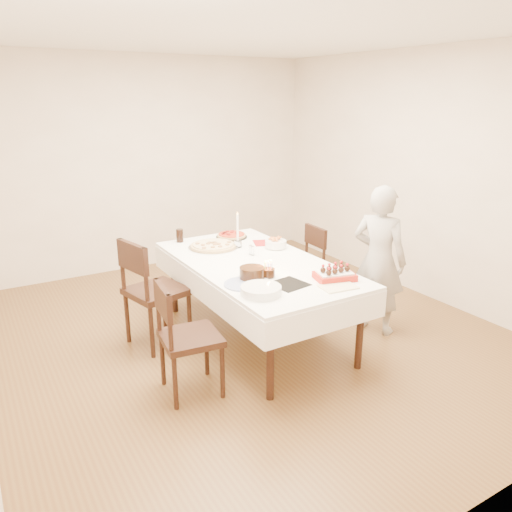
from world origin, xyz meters
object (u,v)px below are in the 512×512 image
dining_table (256,300)px  chair_left_savory (157,291)px  pizza_white (213,246)px  layer_cake (252,273)px  pizza_pepperoni (232,236)px  strawberry_box (335,275)px  taper_candle (238,230)px  cola_glass (180,236)px  chair_right_savory (301,267)px  chair_left_dessert (191,338)px  person (379,260)px  pasta_bowl (276,244)px  birthday_cake (268,269)px

dining_table → chair_left_savory: chair_left_savory is taller
pizza_white → layer_cake: size_ratio=1.89×
chair_left_savory → pizza_pepperoni: bearing=-168.6°
chair_left_savory → layer_cake: bearing=114.6°
pizza_pepperoni → strawberry_box: strawberry_box is taller
taper_candle → cola_glass: size_ratio=2.68×
chair_right_savory → taper_candle: taper_candle is taller
chair_right_savory → layer_cake: bearing=-141.2°
cola_glass → strawberry_box: (0.67, -1.69, -0.03)m
dining_table → chair_left_dessert: chair_left_dessert is taller
person → pizza_pepperoni: bearing=9.8°
pizza_pepperoni → pasta_bowl: (0.20, -0.56, 0.02)m
pizza_white → taper_candle: 0.29m
pizza_white → cola_glass: 0.42m
chair_right_savory → pizza_white: 1.03m
chair_right_savory → pizza_pepperoni: size_ratio=2.61×
chair_left_savory → layer_cake: 0.98m
chair_left_savory → strawberry_box: bearing=123.4°
dining_table → chair_right_savory: (0.82, 0.43, 0.06)m
chair_right_savory → birthday_cake: size_ratio=6.80×
pizza_white → cola_glass: size_ratio=3.64×
pizza_pepperoni → pizza_white: bearing=-144.1°
pasta_bowl → cola_glass: (-0.74, 0.69, 0.03)m
person → pizza_white: size_ratio=2.89×
chair_right_savory → taper_candle: 0.89m
dining_table → pizza_white: pizza_white is taller
layer_cake → pizza_pepperoni: bearing=69.2°
pasta_bowl → chair_left_savory: bearing=176.0°
person → taper_candle: size_ratio=3.94×
chair_left_savory → pizza_white: 0.78m
chair_left_dessert → pizza_pepperoni: size_ratio=2.75×
chair_left_savory → pizza_white: (0.69, 0.23, 0.26)m
chair_left_dessert → person: person is taller
pasta_bowl → layer_cake: layer_cake is taller
pizza_white → taper_candle: (0.22, -0.10, 0.16)m
person → cola_glass: (-1.41, 1.43, 0.10)m
pizza_white → strawberry_box: 1.40m
person → cola_glass: bearing=20.7°
chair_left_savory → taper_candle: bearing=174.6°
pizza_white → strawberry_box: bearing=-70.6°
chair_left_dessert → birthday_cake: (0.78, 0.14, 0.37)m
person → layer_cake: size_ratio=5.46×
person → birthday_cake: person is taller
chair_left_dessert → taper_candle: bearing=-127.0°
person → birthday_cake: bearing=62.4°
dining_table → birthday_cake: (-0.12, -0.39, 0.45)m
chair_left_savory → pasta_bowl: size_ratio=4.79×
pasta_bowl → pizza_pepperoni: bearing=109.4°
chair_left_savory → person: size_ratio=0.71×
chair_left_savory → chair_left_dessert: chair_left_savory is taller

